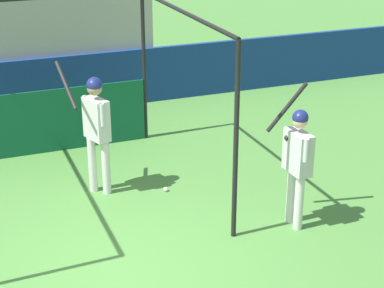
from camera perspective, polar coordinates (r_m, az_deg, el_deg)
The scene contains 7 objects.
ground_plane at distance 8.36m, azimuth -6.75°, elevation -11.55°, with size 60.00×60.00×0.00m, color #477F38.
outfield_wall at distance 13.93m, azimuth -13.95°, elevation 4.88°, with size 24.00×0.12×1.23m.
bleacher_section at distance 15.32m, azimuth -15.19°, elevation 9.55°, with size 5.40×3.20×2.91m.
batting_cage at distance 11.02m, azimuth -11.79°, elevation 3.92°, with size 3.60×4.09×2.84m.
player_batter at distance 10.02m, azimuth -8.54°, elevation 1.87°, with size 0.66×0.86×2.08m.
player_waiting at distance 9.06m, azimuth 9.34°, elevation -1.13°, with size 0.53×0.80×2.07m.
baseball at distance 10.37m, azimuth -2.35°, elevation -4.03°, with size 0.07×0.07×0.07m.
Camera 1 is at (-1.64, -6.76, 4.64)m, focal length 60.00 mm.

